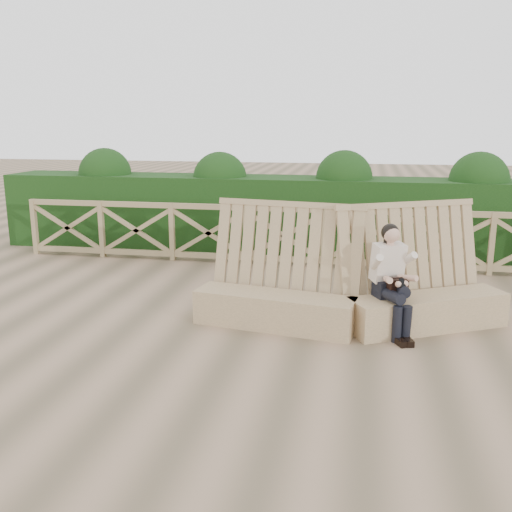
# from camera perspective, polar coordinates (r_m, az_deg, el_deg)

# --- Properties ---
(ground) EXTENTS (60.00, 60.00, 0.00)m
(ground) POSITION_cam_1_polar(r_m,az_deg,el_deg) (7.23, -1.22, -7.65)
(ground) COLOR brown
(ground) RESTS_ON ground
(bench) EXTENTS (4.01, 1.65, 1.58)m
(bench) POSITION_cam_1_polar(r_m,az_deg,el_deg) (7.45, 9.41, -3.97)
(bench) COLOR olive
(bench) RESTS_ON ground
(woman) EXTENTS (0.58, 0.86, 1.37)m
(woman) POSITION_cam_1_polar(r_m,az_deg,el_deg) (7.22, 13.43, -1.93)
(woman) COLOR black
(woman) RESTS_ON ground
(guardrail) EXTENTS (10.10, 0.09, 1.10)m
(guardrail) POSITION_cam_1_polar(r_m,az_deg,el_deg) (10.40, 2.82, 2.03)
(guardrail) COLOR #958156
(guardrail) RESTS_ON ground
(hedge) EXTENTS (12.00, 1.20, 1.50)m
(hedge) POSITION_cam_1_polar(r_m,az_deg,el_deg) (11.53, 3.68, 4.13)
(hedge) COLOR black
(hedge) RESTS_ON ground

